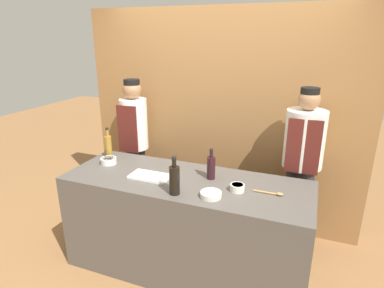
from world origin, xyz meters
The scene contains 13 objects.
ground_plane centered at (0.00, 0.00, 0.00)m, with size 14.00×14.00×0.00m, color olive.
cabinet_wall centered at (0.00, 1.04, 1.20)m, with size 3.13×0.18×2.40m.
counter centered at (0.00, 0.00, 0.46)m, with size 2.16×0.78×0.92m.
sauce_bowl_red centered at (-0.84, 0.07, 0.95)m, with size 0.15×0.15×0.06m.
sauce_bowl_white centered at (0.30, -0.22, 0.94)m, with size 0.17×0.17×0.04m.
sauce_bowl_orange centered at (0.47, -0.05, 0.95)m, with size 0.12×0.12×0.06m.
cutting_board centered at (-0.31, -0.07, 0.93)m, with size 0.36×0.19×0.02m.
bottle_soy centered at (0.02, -0.27, 1.04)m, with size 0.08×0.08×0.32m.
bottle_vinegar centered at (-0.94, 0.22, 1.04)m, with size 0.07×0.07×0.32m.
bottle_wine centered at (0.20, 0.11, 1.03)m, with size 0.07×0.07×0.28m.
wooden_spoon centered at (0.74, 0.00, 0.93)m, with size 0.24×0.04×0.02m.
chef_left centered at (-0.92, 0.69, 0.92)m, with size 0.30×0.30×1.66m.
chef_right centered at (0.92, 0.69, 0.90)m, with size 0.37×0.37×1.67m.
Camera 1 is at (0.98, -2.35, 2.11)m, focal length 30.00 mm.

